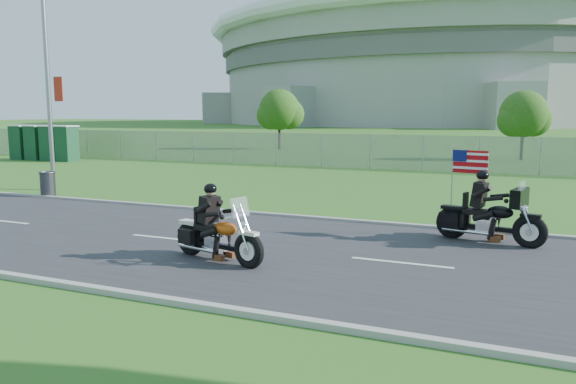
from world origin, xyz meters
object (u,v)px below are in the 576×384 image
at_px(motorcycle_lead, 217,237).
at_px(motorcycle_follow, 489,219).
at_px(trash_can, 48,185).
at_px(porta_toilet_a, 67,144).
at_px(porta_toilet_c, 36,143).
at_px(porta_toilet_b, 51,144).
at_px(porta_toilet_d, 21,143).
at_px(streetlight, 51,54).

bearing_deg(motorcycle_lead, motorcycle_follow, 52.80).
bearing_deg(trash_can, porta_toilet_a, 132.03).
bearing_deg(porta_toilet_a, motorcycle_lead, -39.55).
xyz_separation_m(porta_toilet_c, motorcycle_lead, (25.03, -18.36, -0.60)).
bearing_deg(porta_toilet_b, motorcycle_lead, -37.84).
relative_size(porta_toilet_a, porta_toilet_b, 1.00).
relative_size(porta_toilet_d, motorcycle_lead, 0.90).
distance_m(porta_toilet_c, motorcycle_follow, 33.54).
distance_m(porta_toilet_b, motorcycle_follow, 32.28).
distance_m(porta_toilet_a, trash_can, 17.11).
bearing_deg(porta_toilet_d, porta_toilet_b, 0.00).
bearing_deg(porta_toilet_d, motorcycle_lead, -34.78).
xyz_separation_m(porta_toilet_b, trash_can, (12.85, -12.70, -0.67)).
bearing_deg(motorcycle_lead, trash_can, 167.27).
distance_m(porta_toilet_c, porta_toilet_d, 1.40).
distance_m(streetlight, porta_toilet_c, 17.34).
distance_m(porta_toilet_c, motorcycle_lead, 31.04).
xyz_separation_m(motorcycle_follow, trash_can, (-16.14, 1.49, -0.14)).
xyz_separation_m(porta_toilet_d, trash_can, (15.65, -12.70, -0.67)).
xyz_separation_m(streetlight, porta_toilet_a, (-10.02, 10.78, -4.49)).
height_order(streetlight, motorcycle_follow, streetlight).
xyz_separation_m(streetlight, motorcycle_follow, (17.57, -3.41, -5.01)).
height_order(porta_toilet_b, motorcycle_lead, porta_toilet_b).
height_order(motorcycle_lead, motorcycle_follow, motorcycle_follow).
height_order(porta_toilet_b, trash_can, porta_toilet_b).
distance_m(porta_toilet_b, porta_toilet_d, 2.80).
bearing_deg(trash_can, motorcycle_follow, -5.28).
distance_m(porta_toilet_b, porta_toilet_c, 1.40).
bearing_deg(motorcycle_lead, porta_toilet_d, 160.17).
bearing_deg(streetlight, porta_toilet_b, 136.65).
distance_m(streetlight, porta_toilet_b, 16.33).
height_order(motorcycle_follow, trash_can, motorcycle_follow).
bearing_deg(trash_can, porta_toilet_c, 138.29).
distance_m(motorcycle_lead, trash_can, 12.17).
bearing_deg(porta_toilet_a, porta_toilet_d, 180.00).
relative_size(porta_toilet_c, trash_can, 2.37).
bearing_deg(streetlight, motorcycle_follow, -10.99).
relative_size(motorcycle_lead, trash_can, 2.63).
bearing_deg(motorcycle_follow, porta_toilet_b, 166.42).
height_order(porta_toilet_b, porta_toilet_d, same).
xyz_separation_m(motorcycle_lead, trash_can, (-10.78, 5.66, -0.06)).
bearing_deg(motorcycle_lead, porta_toilet_a, 155.40).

